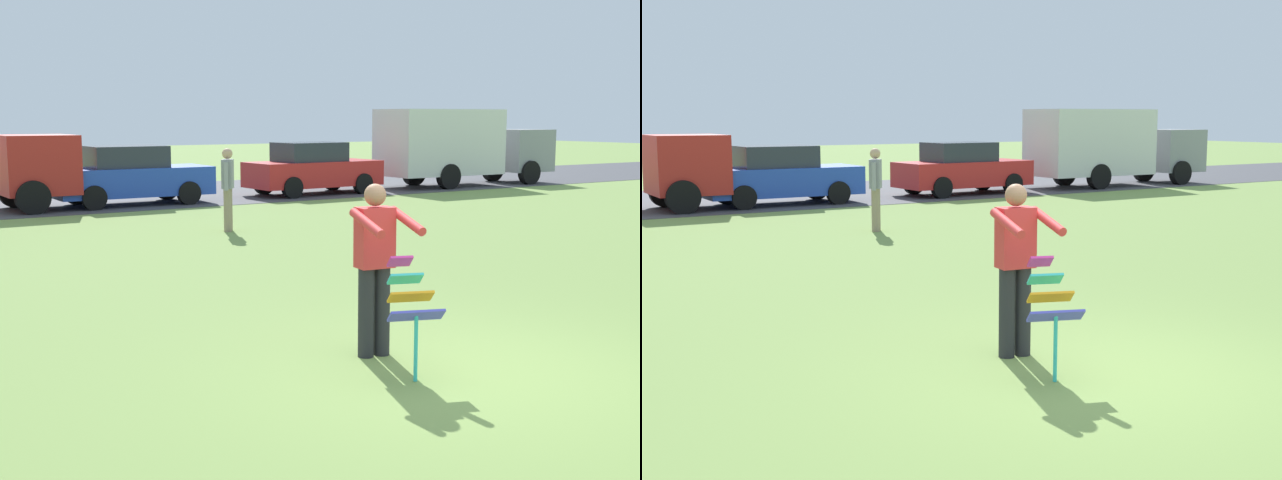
{
  "view_description": "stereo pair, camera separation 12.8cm",
  "coord_description": "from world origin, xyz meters",
  "views": [
    {
      "loc": [
        -5.23,
        -5.67,
        2.38
      ],
      "look_at": [
        -0.38,
        1.9,
        1.05
      ],
      "focal_mm": 46.97,
      "sensor_mm": 36.0,
      "label": 1
    },
    {
      "loc": [
        -5.12,
        -5.74,
        2.38
      ],
      "look_at": [
        -0.38,
        1.9,
        1.05
      ],
      "focal_mm": 46.97,
      "sensor_mm": 36.0,
      "label": 2
    }
  ],
  "objects": [
    {
      "name": "kite_held",
      "position": [
        -0.5,
        0.18,
        0.72
      ],
      "size": [
        0.56,
        0.72,
        1.08
      ],
      "color": "#D83399",
      "rests_on": "ground"
    },
    {
      "name": "parked_car_red",
      "position": [
        8.48,
        16.16,
        0.77
      ],
      "size": [
        4.26,
        1.95,
        1.6
      ],
      "color": "red",
      "rests_on": "ground"
    },
    {
      "name": "parked_car_blue",
      "position": [
        2.66,
        16.16,
        0.77
      ],
      "size": [
        4.22,
        1.88,
        1.6
      ],
      "color": "#2347B7",
      "rests_on": "ground"
    },
    {
      "name": "person_walker_near",
      "position": [
        2.52,
        9.99,
        0.93
      ],
      "size": [
        0.38,
        0.49,
        1.73
      ],
      "color": "gray",
      "rests_on": "ground"
    },
    {
      "name": "ground_plane",
      "position": [
        0.0,
        0.0,
        0.0
      ],
      "size": [
        120.0,
        120.0,
        0.0
      ],
      "primitive_type": "plane",
      "color": "olive"
    },
    {
      "name": "person_kite_flyer",
      "position": [
        -0.39,
        0.88,
        0.95
      ],
      "size": [
        0.6,
        0.7,
        1.73
      ],
      "color": "#26262B",
      "rests_on": "ground"
    },
    {
      "name": "road_strip",
      "position": [
        0.0,
        18.56,
        0.01
      ],
      "size": [
        120.0,
        8.0,
        0.01
      ],
      "primitive_type": "cube",
      "color": "#424247",
      "rests_on": "ground"
    },
    {
      "name": "parked_truck_grey_van",
      "position": [
        14.4,
        16.16,
        1.41
      ],
      "size": [
        6.73,
        2.18,
        2.62
      ],
      "color": "gray",
      "rests_on": "ground"
    }
  ]
}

